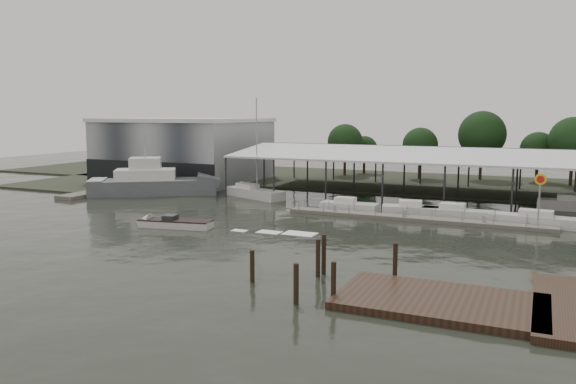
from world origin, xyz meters
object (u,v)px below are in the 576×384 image
at_px(grey_trawler, 154,183).
at_px(speedboat_underway, 170,223).
at_px(white_sailboat, 254,193).
at_px(shell_fuel_sign, 540,190).

distance_m(grey_trawler, speedboat_underway, 24.10).
relative_size(white_sailboat, speedboat_underway, 0.72).
distance_m(shell_fuel_sign, grey_trawler, 49.66).
distance_m(shell_fuel_sign, white_sailboat, 36.19).
height_order(shell_fuel_sign, white_sailboat, white_sailboat).
bearing_deg(shell_fuel_sign, white_sailboat, 167.92).
height_order(shell_fuel_sign, grey_trawler, grey_trawler).
bearing_deg(speedboat_underway, white_sailboat, -96.32).
distance_m(grey_trawler, white_sailboat, 14.52).
distance_m(white_sailboat, speedboat_underway, 21.29).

